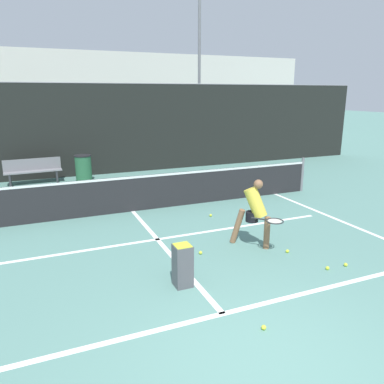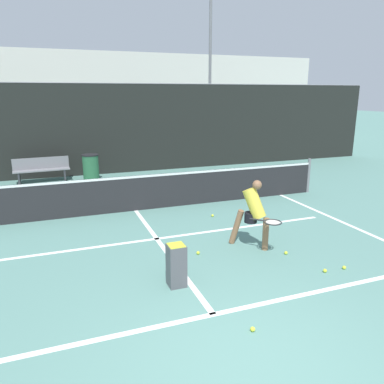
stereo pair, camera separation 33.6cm
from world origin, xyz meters
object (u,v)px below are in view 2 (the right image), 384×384
at_px(player_practicing, 253,211).
at_px(trash_bin, 91,168).
at_px(ball_hopper, 176,264).
at_px(courtside_bench, 42,169).
at_px(parked_car, 26,151).

xyz_separation_m(player_practicing, trash_bin, (-2.42, 7.29, -0.29)).
height_order(ball_hopper, trash_bin, trash_bin).
relative_size(courtside_bench, parked_car, 0.45).
relative_size(player_practicing, trash_bin, 1.49).
bearing_deg(courtside_bench, parked_car, 96.83).
distance_m(trash_bin, parked_car, 4.73).
height_order(ball_hopper, parked_car, parked_car).
bearing_deg(ball_hopper, player_practicing, 26.09).
xyz_separation_m(player_practicing, courtside_bench, (-4.06, 7.64, -0.29)).
xyz_separation_m(courtside_bench, trash_bin, (1.63, -0.35, -0.00)).
height_order(trash_bin, parked_car, parked_car).
bearing_deg(trash_bin, player_practicing, -71.61).
bearing_deg(trash_bin, ball_hopper, -86.52).
relative_size(trash_bin, parked_car, 0.23).
bearing_deg(parked_car, player_practicing, -67.55).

